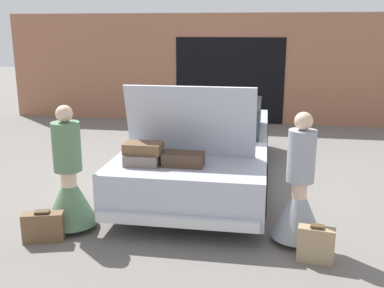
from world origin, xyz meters
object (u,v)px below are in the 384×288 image
Objects in this scene: car at (205,145)px; person_left at (69,186)px; person_right at (299,198)px; suitcase_beside_left_person at (43,227)px; suitcase_beside_right_person at (316,245)px.

person_left is at bearing -121.83° from car.
car is at bearing 155.56° from person_left.
suitcase_beside_left_person is (-2.92, -0.46, -0.37)m from person_right.
person_right is (1.37, -2.13, -0.02)m from car.
suitcase_beside_left_person is 1.16× the size of suitcase_beside_right_person.
suitcase_beside_right_person is at bearing -59.05° from car.
suitcase_beside_right_person is (2.91, -0.37, -0.35)m from person_left.
person_left is 3.66× the size of suitcase_beside_right_person.
person_right is 3.12× the size of suitcase_beside_left_person.
person_right is at bearing 8.88° from suitcase_beside_left_person.
suitcase_beside_left_person is 3.09m from suitcase_beside_right_person.
suitcase_beside_right_person is (0.17, -0.44, -0.35)m from person_right.
person_left reaches higher than person_right.
person_left is 2.96m from suitcase_beside_right_person.
person_left is 3.15× the size of suitcase_beside_left_person.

